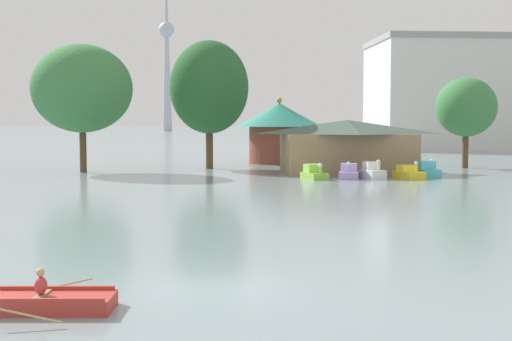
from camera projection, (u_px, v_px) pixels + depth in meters
The scene contains 14 objects.
ground_plane at pixel (215, 288), 19.84m from camera, with size 2000.00×2000.00×0.00m, color gray.
rowboat_with_rower at pixel (50, 302), 17.46m from camera, with size 3.29×3.14×1.10m.
pedal_boat_lime at pixel (314, 173), 58.09m from camera, with size 2.18×2.99×1.44m.
pedal_boat_lavender at pixel (349, 173), 58.54m from camera, with size 2.17×2.81×1.54m.
pedal_boat_white at pixel (372, 172), 58.47m from camera, with size 1.92×2.72×1.70m.
pedal_boat_yellow at pixel (408, 173), 58.56m from camera, with size 2.31×3.19×1.57m.
pedal_boat_cyan at pixel (427, 171), 60.27m from camera, with size 1.60×2.82×1.71m.
boathouse at pixel (347, 145), 65.10m from camera, with size 13.05×8.61×5.08m.
green_roof_pavilion at pixel (279, 128), 80.97m from camera, with size 10.26×10.26×7.82m.
shoreline_tree_tall_left at pixel (82, 89), 65.52m from camera, with size 9.66×9.66×12.35m.
shoreline_tree_mid at pixel (209, 87), 70.98m from camera, with size 8.22×8.22×13.36m.
shoreline_tree_right at pixel (466, 107), 71.96m from camera, with size 6.36×6.36×9.57m.
background_building_block at pixel (435, 94), 121.82m from camera, with size 21.90×19.79×19.74m.
distant_broadcast_tower at pixel (167, 38), 383.27m from camera, with size 8.74×8.74×130.19m.
Camera 1 is at (-0.21, -19.59, 4.81)m, focal length 47.84 mm.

